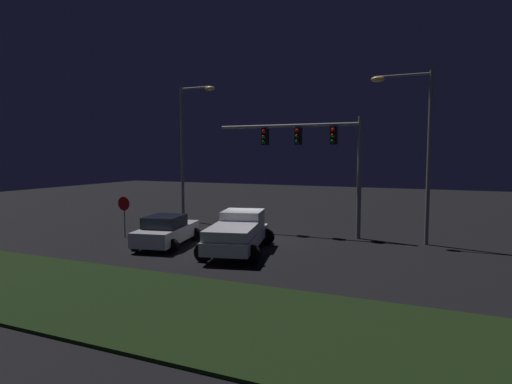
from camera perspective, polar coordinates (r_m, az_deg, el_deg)
name	(u,v)px	position (r m, az deg, el deg)	size (l,w,h in m)	color
ground_plane	(248,242)	(22.16, -1.09, -6.68)	(80.00, 80.00, 0.00)	black
grass_median	(118,298)	(14.30, -17.90, -13.30)	(22.53, 5.73, 0.10)	black
pickup_truck	(238,231)	(19.80, -2.36, -5.14)	(3.72, 5.72, 1.80)	silver
car_sedan	(166,231)	(21.67, -11.81, -5.06)	(3.03, 4.67, 1.51)	silver
traffic_signal_gantry	(315,147)	(23.88, 7.82, 5.95)	(8.32, 0.56, 6.50)	slate
street_lamp_left	(188,138)	(29.08, -8.99, 7.09)	(2.61, 0.44, 8.98)	slate
street_lamp_right	(417,136)	(22.80, 20.58, 6.94)	(2.98, 0.44, 8.55)	slate
stop_sign	(124,209)	(24.25, -17.12, -2.15)	(0.76, 0.08, 2.23)	slate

